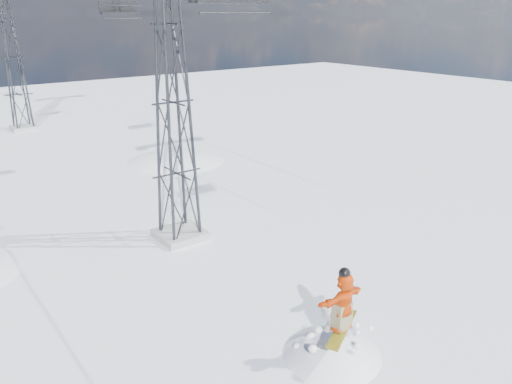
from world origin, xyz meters
The scene contains 5 objects.
ground centered at (0.00, 0.00, 0.00)m, with size 120.00×120.00×0.00m, color white.
snow_terrain centered at (-4.77, 21.24, -9.59)m, with size 39.00×37.00×22.00m.
lift_tower_near centered at (0.80, 8.00, 5.47)m, with size 5.20×1.80×11.43m.
lift_tower_far centered at (0.80, 33.00, 5.47)m, with size 5.20×1.80×11.43m.
lift_chair_mid centered at (3.00, 17.47, 8.83)m, with size 2.04×0.59×2.53m.
Camera 1 is at (-7.88, -8.56, 8.60)m, focal length 35.00 mm.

